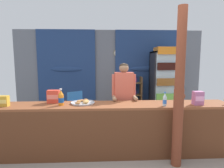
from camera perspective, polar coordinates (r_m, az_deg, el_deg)
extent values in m
plane|color=gray|center=(4.22, 0.11, -16.04)|extent=(7.71, 7.71, 0.00)
cube|color=slate|center=(5.73, -0.83, 3.46)|extent=(5.68, 0.12, 2.59)
cube|color=navy|center=(5.73, -13.89, 5.57)|extent=(1.72, 0.04, 2.13)
ellipsoid|color=navy|center=(5.71, -13.90, 4.50)|extent=(0.95, 0.10, 0.16)
cube|color=navy|center=(5.79, 10.99, 5.66)|extent=(2.00, 0.04, 2.13)
ellipsoid|color=navy|center=(5.78, 11.01, 4.60)|extent=(1.10, 0.10, 0.16)
cylinder|color=tan|center=(5.66, 1.59, 9.56)|extent=(0.21, 0.03, 0.21)
cylinder|color=white|center=(5.64, 1.60, 9.57)|extent=(0.18, 0.01, 0.18)
cube|color=beige|center=(5.73, 7.99, 7.88)|extent=(0.24, 0.02, 0.18)
cube|color=brown|center=(3.27, 0.99, -6.58)|extent=(4.14, 0.59, 0.04)
cube|color=brown|center=(3.15, 1.32, -15.78)|extent=(4.14, 0.04, 0.86)
cube|color=brown|center=(4.07, 31.45, -11.49)|extent=(0.08, 0.53, 0.86)
cylinder|color=brown|center=(3.14, 19.62, -12.73)|extent=(0.15, 0.15, 1.23)
cylinder|color=brown|center=(2.97, 20.63, 10.29)|extent=(0.14, 0.14, 1.23)
ellipsoid|color=brown|center=(3.04, 21.24, -3.56)|extent=(0.06, 0.05, 0.08)
cube|color=#232328|center=(5.75, 14.49, -0.06)|extent=(0.64, 0.04, 1.93)
cube|color=#232328|center=(5.40, 12.31, -0.44)|extent=(0.04, 0.59, 1.93)
cube|color=#232328|center=(5.59, 18.27, -0.39)|extent=(0.04, 0.59, 1.93)
cube|color=#232328|center=(5.45, 15.67, 9.47)|extent=(0.64, 0.59, 0.04)
cube|color=#232328|center=(5.68, 15.03, -9.70)|extent=(0.64, 0.59, 0.08)
cube|color=silver|center=(5.21, 16.33, -0.28)|extent=(0.58, 0.02, 1.77)
cylinder|color=#B7B7BC|center=(5.28, 19.10, -0.84)|extent=(0.02, 0.02, 0.40)
cube|color=silver|center=(5.55, 15.21, -4.46)|extent=(0.56, 0.51, 0.02)
cube|color=#75C64C|center=(5.42, 15.63, -3.56)|extent=(0.52, 0.47, 0.20)
cube|color=silver|center=(5.48, 15.35, -0.16)|extent=(0.56, 0.51, 0.02)
cube|color=brown|center=(5.36, 15.78, 0.85)|extent=(0.52, 0.47, 0.20)
cube|color=silver|center=(5.45, 15.50, 4.22)|extent=(0.56, 0.51, 0.02)
cube|color=black|center=(5.33, 15.93, 5.33)|extent=(0.52, 0.47, 0.20)
cube|color=silver|center=(5.44, 15.65, 8.63)|extent=(0.56, 0.51, 0.02)
cube|color=orange|center=(5.34, 16.09, 9.83)|extent=(0.52, 0.47, 0.20)
cube|color=brown|center=(5.52, 4.41, -3.98)|extent=(0.04, 0.28, 1.20)
cube|color=brown|center=(5.59, 8.90, -3.90)|extent=(0.04, 0.28, 1.20)
cube|color=brown|center=(5.49, 6.73, 0.36)|extent=(0.44, 0.28, 0.02)
cylinder|color=orange|center=(5.47, 6.06, 1.18)|extent=(0.07, 0.07, 0.13)
cylinder|color=#56286B|center=(5.49, 7.43, 1.28)|extent=(0.06, 0.06, 0.15)
cube|color=brown|center=(5.54, 6.68, -3.33)|extent=(0.44, 0.28, 0.02)
cylinder|color=orange|center=(5.52, 6.01, -2.60)|extent=(0.06, 0.06, 0.12)
cylinder|color=#56286B|center=(5.54, 7.36, -2.62)|extent=(0.05, 0.05, 0.11)
cube|color=brown|center=(5.62, 6.63, -6.94)|extent=(0.44, 0.28, 0.02)
cylinder|color=silver|center=(5.59, 5.97, -6.14)|extent=(0.06, 0.06, 0.14)
cylinder|color=brown|center=(5.61, 7.31, -6.15)|extent=(0.07, 0.07, 0.13)
cube|color=#3884D6|center=(4.85, -10.24, -7.55)|extent=(0.61, 0.61, 0.04)
cube|color=#3884D6|center=(4.97, -11.37, -4.61)|extent=(0.36, 0.27, 0.40)
cylinder|color=#3884D6|center=(4.67, -11.16, -10.98)|extent=(0.04, 0.04, 0.44)
cylinder|color=#3884D6|center=(4.84, -7.09, -10.24)|extent=(0.04, 0.04, 0.44)
cylinder|color=#3884D6|center=(4.99, -13.17, -9.82)|extent=(0.04, 0.04, 0.44)
cylinder|color=#3884D6|center=(5.16, -9.29, -9.18)|extent=(0.04, 0.04, 0.44)
cube|color=#3884D6|center=(4.73, -12.42, -6.47)|extent=(0.26, 0.35, 0.03)
cube|color=#3884D6|center=(4.91, -8.20, -5.88)|extent=(0.26, 0.35, 0.03)
cylinder|color=#28282D|center=(3.88, 2.40, -11.39)|extent=(0.11, 0.11, 0.86)
cylinder|color=#28282D|center=(3.89, 4.76, -11.32)|extent=(0.11, 0.11, 0.86)
cube|color=#D15B47|center=(3.72, 3.67, -0.82)|extent=(0.37, 0.20, 0.58)
sphere|color=#997051|center=(3.69, 3.71, 4.96)|extent=(0.19, 0.19, 0.19)
ellipsoid|color=#2D2319|center=(3.70, 3.70, 5.63)|extent=(0.18, 0.18, 0.10)
cylinder|color=#D15B47|center=(3.70, 0.57, -0.47)|extent=(0.08, 0.08, 0.45)
cylinder|color=#997051|center=(3.59, 0.71, -4.36)|extent=(0.07, 0.26, 0.07)
sphere|color=#997051|center=(3.46, 0.84, -4.78)|extent=(0.08, 0.08, 0.08)
cylinder|color=#D15B47|center=(3.75, 6.73, -0.43)|extent=(0.08, 0.08, 0.45)
cylinder|color=#997051|center=(3.64, 7.07, -4.26)|extent=(0.07, 0.26, 0.07)
sphere|color=#997051|center=(3.51, 7.44, -4.68)|extent=(0.08, 0.08, 0.08)
cylinder|color=orange|center=(3.28, -15.50, -4.82)|extent=(0.09, 0.09, 0.18)
cone|color=orange|center=(3.25, -15.58, -2.56)|extent=(0.09, 0.09, 0.08)
cylinder|color=white|center=(3.24, -15.61, -1.59)|extent=(0.04, 0.04, 0.03)
cylinder|color=#194C99|center=(3.28, -15.50, -4.82)|extent=(0.09, 0.09, 0.08)
cylinder|color=silver|center=(3.24, 16.02, -5.26)|extent=(0.06, 0.06, 0.15)
cone|color=silver|center=(3.22, 16.08, -3.36)|extent=(0.06, 0.06, 0.07)
cylinder|color=blue|center=(3.21, 16.11, -2.54)|extent=(0.03, 0.03, 0.02)
cylinder|color=blue|center=(3.24, 16.02, -5.26)|extent=(0.07, 0.07, 0.07)
cube|color=#B76699|center=(3.53, 25.07, -3.97)|extent=(0.16, 0.13, 0.23)
cube|color=#F7A5D8|center=(3.47, 25.57, -4.17)|extent=(0.15, 0.00, 0.08)
cube|color=gold|center=(3.59, -30.68, -4.57)|extent=(0.17, 0.10, 0.18)
cube|color=#FFE26D|center=(3.54, -31.09, -4.74)|extent=(0.16, 0.00, 0.06)
cube|color=#E5422D|center=(3.51, -17.69, -3.71)|extent=(0.21, 0.12, 0.23)
cube|color=#FF826D|center=(3.44, -17.96, -3.91)|extent=(0.19, 0.00, 0.08)
cylinder|color=#BCBCC1|center=(3.34, -9.04, -5.88)|extent=(0.41, 0.41, 0.02)
torus|color=#BCBCC1|center=(3.34, -9.04, -5.64)|extent=(0.43, 0.43, 0.02)
ellipsoid|color=tan|center=(3.33, -8.07, -5.34)|extent=(0.11, 0.08, 0.05)
ellipsoid|color=#B2753D|center=(3.44, -8.12, -4.94)|extent=(0.09, 0.07, 0.05)
ellipsoid|color=#A36638|center=(3.42, -9.45, -5.07)|extent=(0.09, 0.08, 0.04)
ellipsoid|color=#B2753D|center=(3.34, -10.24, -5.32)|extent=(0.08, 0.09, 0.05)
ellipsoid|color=#A36638|center=(3.22, -10.61, -5.83)|extent=(0.10, 0.07, 0.04)
ellipsoid|color=tan|center=(3.25, -8.17, -5.63)|extent=(0.10, 0.07, 0.05)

